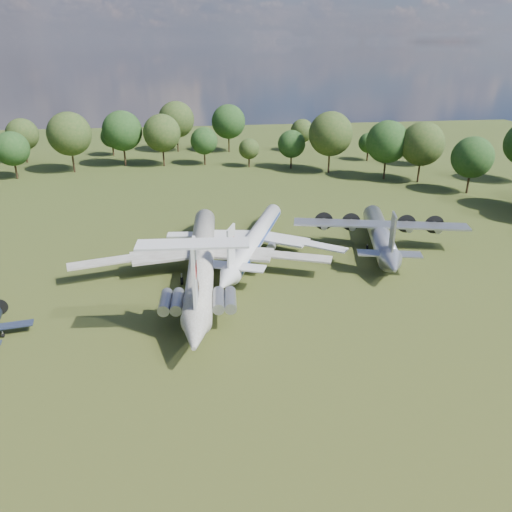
{
  "coord_description": "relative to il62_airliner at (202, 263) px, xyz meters",
  "views": [
    {
      "loc": [
        3.43,
        -68.94,
        33.02
      ],
      "look_at": [
        12.38,
        -4.42,
        5.0
      ],
      "focal_mm": 35.0,
      "sensor_mm": 36.0,
      "label": 1
    }
  ],
  "objects": [
    {
      "name": "tu104_jet",
      "position": [
        9.28,
        8.62,
        -0.45
      ],
      "size": [
        43.78,
        49.6,
        4.12
      ],
      "primitive_type": null,
      "rotation": [
        0.0,
        0.0,
        -0.37
      ],
      "color": "silver",
      "rests_on": "ground"
    },
    {
      "name": "person_on_il62",
      "position": [
        -0.99,
        -14.01,
        3.36
      ],
      "size": [
        0.63,
        0.42,
        1.7
      ],
      "primitive_type": "imported",
      "rotation": [
        0.0,
        0.0,
        3.13
      ],
      "color": "#8D6648",
      "rests_on": "il62_airliner"
    },
    {
      "name": "il62_airliner",
      "position": [
        0.0,
        0.0,
        0.0
      ],
      "size": [
        42.83,
        53.78,
        5.02
      ],
      "primitive_type": null,
      "rotation": [
        0.0,
        0.0,
        -0.07
      ],
      "color": "silver",
      "rests_on": "ground"
    },
    {
      "name": "ground",
      "position": [
        -4.75,
        0.21,
        -2.51
      ],
      "size": [
        300.0,
        300.0,
        0.0
      ],
      "primitive_type": "plane",
      "color": "#203E14",
      "rests_on": "ground"
    },
    {
      "name": "an12_transport",
      "position": [
        30.72,
        7.42,
        -0.33
      ],
      "size": [
        36.42,
        39.0,
        4.35
      ],
      "primitive_type": null,
      "rotation": [
        0.0,
        0.0,
        -0.23
      ],
      "color": "#A1A3A8",
      "rests_on": "ground"
    }
  ]
}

